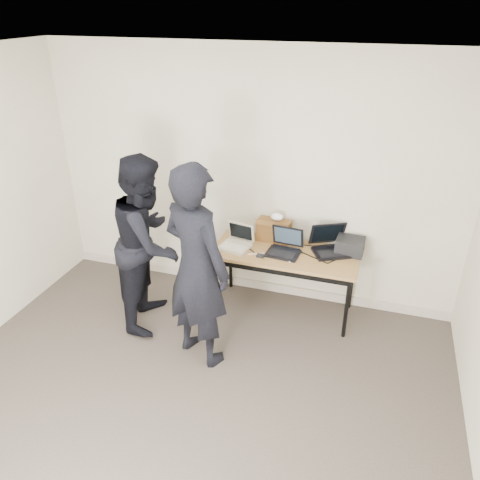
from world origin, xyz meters
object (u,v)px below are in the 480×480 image
at_px(laptop_beige, 236,243).
at_px(laptop_center, 285,247).
at_px(desk, 285,258).
at_px(person_typist, 197,267).
at_px(laptop_right, 330,246).
at_px(leather_satchel, 274,230).
at_px(equipment_box, 350,246).
at_px(person_observer, 148,242).

distance_m(laptop_beige, laptop_center, 0.51).
bearing_deg(desk, person_typist, -122.86).
bearing_deg(laptop_beige, laptop_center, 16.11).
relative_size(laptop_right, leather_satchel, 1.34).
bearing_deg(laptop_center, leather_satchel, 133.34).
height_order(equipment_box, person_typist, person_typist).
distance_m(equipment_box, person_typist, 1.66).
xyz_separation_m(laptop_beige, laptop_right, (0.95, 0.21, 0.01)).
bearing_deg(leather_satchel, equipment_box, 1.06).
bearing_deg(laptop_right, leather_satchel, 147.92).
xyz_separation_m(laptop_beige, leather_satchel, (0.34, 0.27, 0.08)).
bearing_deg(equipment_box, laptop_center, -164.21).
height_order(laptop_center, leather_satchel, same).
relative_size(leather_satchel, equipment_box, 1.33).
distance_m(laptop_center, person_typist, 1.12).
relative_size(laptop_center, laptop_right, 0.72).
xyz_separation_m(equipment_box, person_observer, (-1.91, -0.70, 0.10)).
xyz_separation_m(laptop_beige, person_observer, (-0.77, -0.47, 0.13)).
height_order(laptop_beige, laptop_center, laptop_center).
bearing_deg(laptop_center, person_observer, -152.57).
distance_m(desk, person_observer, 1.40).
bearing_deg(person_observer, equipment_box, -79.71).
bearing_deg(laptop_center, person_typist, -117.27).
xyz_separation_m(laptop_beige, laptop_center, (0.51, 0.05, 0.01)).
bearing_deg(leather_satchel, desk, -48.08).
relative_size(laptop_right, person_observer, 0.28).
xyz_separation_m(laptop_center, leather_satchel, (-0.17, 0.22, 0.07)).
bearing_deg(leather_satchel, person_typist, -106.51).
xyz_separation_m(laptop_center, person_observer, (-1.27, -0.52, 0.12)).
height_order(laptop_beige, equipment_box, laptop_beige).
bearing_deg(laptop_right, desk, 174.69).
relative_size(desk, leather_satchel, 4.06).
distance_m(desk, laptop_right, 0.49).
distance_m(leather_satchel, equipment_box, 0.81).
xyz_separation_m(laptop_center, laptop_right, (0.45, 0.16, 0.01)).
height_order(laptop_beige, person_observer, person_observer).
xyz_separation_m(leather_satchel, person_observer, (-1.10, -0.74, 0.05)).
bearing_deg(laptop_beige, leather_satchel, 48.91).
relative_size(leather_satchel, person_observer, 0.21).
relative_size(equipment_box, person_typist, 0.15).
bearing_deg(equipment_box, person_observer, -159.81).
xyz_separation_m(laptop_right, person_observer, (-1.72, -0.69, 0.11)).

